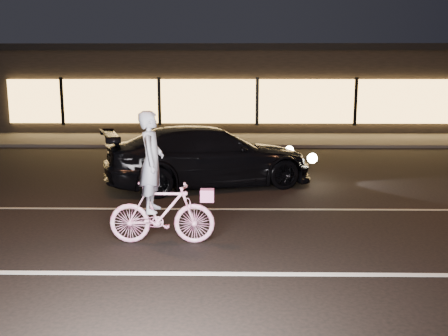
{
  "coord_description": "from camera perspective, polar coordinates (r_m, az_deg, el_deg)",
  "views": [
    {
      "loc": [
        -1.18,
        -8.23,
        2.81
      ],
      "look_at": [
        -1.31,
        0.6,
        1.15
      ],
      "focal_mm": 40.0,
      "sensor_mm": 36.0,
      "label": 1
    }
  ],
  "objects": [
    {
      "name": "lane_stripe_far",
      "position": [
        10.67,
        7.19,
        -4.7
      ],
      "size": [
        60.0,
        0.1,
        0.01
      ],
      "primitive_type": "cube",
      "color": "gray",
      "rests_on": "ground"
    },
    {
      "name": "cyclist",
      "position": [
        8.38,
        -7.44,
        -3.36
      ],
      "size": [
        1.78,
        0.61,
        2.24
      ],
      "rotation": [
        0.0,
        0.0,
        1.57
      ],
      "color": "#D72B84",
      "rests_on": "ground"
    },
    {
      "name": "sedan",
      "position": [
        12.67,
        -1.66,
        1.35
      ],
      "size": [
        5.69,
        3.68,
        1.53
      ],
      "rotation": [
        0.0,
        0.0,
        1.89
      ],
      "color": "black",
      "rests_on": "ground"
    },
    {
      "name": "storefront",
      "position": [
        27.23,
        3.38,
        9.21
      ],
      "size": [
        25.4,
        8.42,
        4.2
      ],
      "color": "black",
      "rests_on": "ground"
    },
    {
      "name": "lane_stripe_near",
      "position": [
        7.38,
        10.19,
        -11.87
      ],
      "size": [
        60.0,
        0.12,
        0.01
      ],
      "primitive_type": "cube",
      "color": "silver",
      "rests_on": "ground"
    },
    {
      "name": "ground",
      "position": [
        8.77,
        8.61,
        -8.17
      ],
      "size": [
        90.0,
        90.0,
        0.0
      ],
      "primitive_type": "plane",
      "color": "black",
      "rests_on": "ground"
    },
    {
      "name": "sidewalk",
      "position": [
        21.44,
        4.01,
        3.22
      ],
      "size": [
        30.0,
        4.0,
        0.12
      ],
      "primitive_type": "cube",
      "color": "#383533",
      "rests_on": "ground"
    }
  ]
}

